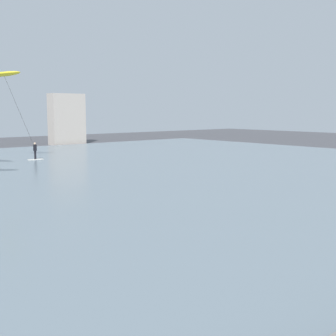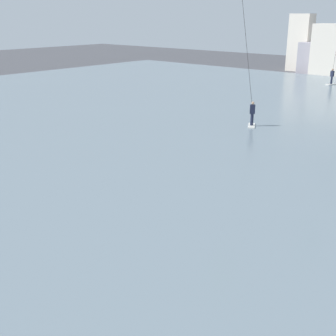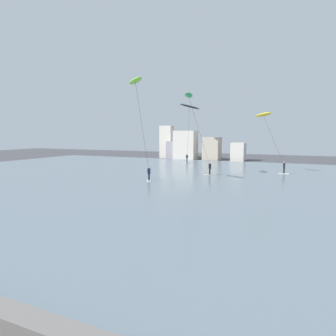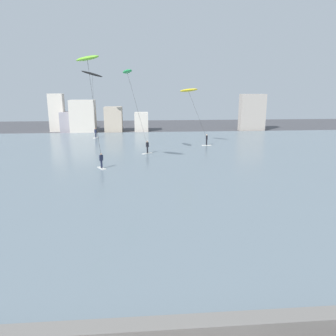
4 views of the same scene
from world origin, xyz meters
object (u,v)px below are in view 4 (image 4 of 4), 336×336
kitesurfer_black (92,78)px  kitesurfer_yellow (190,96)px  kitesurfer_lime (89,70)px  kitesurfer_green (130,82)px

kitesurfer_black → kitesurfer_yellow: 19.01m
kitesurfer_lime → kitesurfer_green: size_ratio=1.09×
kitesurfer_green → kitesurfer_yellow: bearing=39.6°
kitesurfer_green → kitesurfer_lime: bearing=-116.2°
kitesurfer_black → kitesurfer_green: size_ratio=1.08×
kitesurfer_lime → kitesurfer_black: kitesurfer_lime is taller
kitesurfer_yellow → kitesurfer_green: size_ratio=0.80×
kitesurfer_lime → kitesurfer_yellow: size_ratio=1.36×
kitesurfer_lime → kitesurfer_green: bearing=63.8°
kitesurfer_black → kitesurfer_green: (6.82, -18.16, -0.89)m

